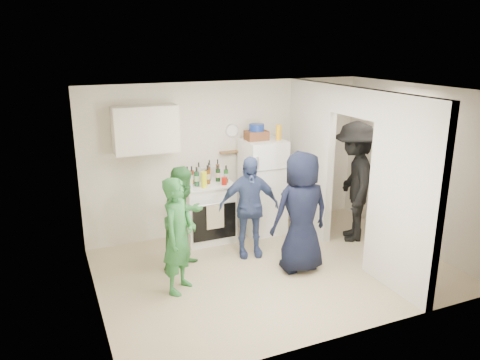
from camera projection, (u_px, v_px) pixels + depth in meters
name	position (u px, v px, depth m)	size (l,w,h in m)	color
floor	(274.00, 269.00, 6.62)	(4.80, 4.80, 0.00)	tan
wall_back	(229.00, 157.00, 7.77)	(4.80, 4.80, 0.00)	silver
wall_front	(353.00, 230.00, 4.77)	(4.80, 4.80, 0.00)	silver
wall_left	(90.00, 209.00, 5.36)	(3.40, 3.40, 0.00)	silver
wall_right	(415.00, 167.00, 7.17)	(3.40, 3.40, 0.00)	silver
ceiling	(278.00, 90.00, 5.91)	(4.80, 4.80, 0.00)	white
partition_pier_back	(310.00, 158.00, 7.69)	(0.12, 1.20, 2.50)	silver
partition_pier_front	(404.00, 198.00, 5.75)	(0.12, 1.20, 2.50)	silver
partition_header	(355.00, 102.00, 6.42)	(0.12, 1.00, 0.40)	silver
stove	(207.00, 211.00, 7.50)	(0.80, 0.67, 0.96)	white
upper_cabinet	(145.00, 129.00, 6.91)	(0.95, 0.34, 0.70)	silver
fridge	(263.00, 187.00, 7.75)	(0.65, 0.63, 1.57)	white
wicker_basket	(256.00, 135.00, 7.51)	(0.35, 0.25, 0.15)	brown
blue_bowl	(257.00, 127.00, 7.48)	(0.24, 0.24, 0.11)	navy
yellow_cup_stack_top	(279.00, 133.00, 7.49)	(0.09, 0.09, 0.25)	#FFB315
wall_clock	(232.00, 130.00, 7.64)	(0.22, 0.22, 0.03)	white
spice_shelf	(230.00, 152.00, 7.69)	(0.35, 0.08, 0.03)	olive
nook_window	(408.00, 139.00, 7.23)	(0.03, 0.70, 0.80)	black
nook_window_frame	(407.00, 139.00, 7.22)	(0.04, 0.76, 0.86)	white
nook_valance	(408.00, 117.00, 7.11)	(0.04, 0.82, 0.18)	white
yellow_cup_stack_stove	(204.00, 180.00, 7.09)	(0.09, 0.09, 0.25)	yellow
red_cup	(224.00, 181.00, 7.25)	(0.09, 0.09, 0.12)	#B0150B
person_green_left	(178.00, 236.00, 5.86)	(0.55, 0.36, 1.51)	#317C42
person_green_center	(185.00, 218.00, 6.50)	(0.72, 0.56, 1.48)	#337232
person_denim	(249.00, 207.00, 6.87)	(0.89, 0.37, 1.52)	#394D7C
person_navy	(301.00, 212.00, 6.39)	(0.83, 0.54, 1.70)	black
person_nook	(354.00, 182.00, 7.41)	(1.24, 0.71, 1.92)	black
bottle_a	(187.00, 175.00, 7.31)	(0.06, 0.06, 0.27)	brown
bottle_b	(197.00, 176.00, 7.16)	(0.07, 0.07, 0.30)	#174625
bottle_c	(199.00, 172.00, 7.41)	(0.06, 0.06, 0.31)	#9BA4A8
bottle_d	(208.00, 174.00, 7.28)	(0.08, 0.08, 0.30)	#613711
bottle_e	(210.00, 170.00, 7.51)	(0.06, 0.06, 0.32)	#96A0A7
bottle_f	(218.00, 173.00, 7.41)	(0.07, 0.07, 0.27)	black
bottle_g	(218.00, 169.00, 7.55)	(0.06, 0.06, 0.32)	brown
bottle_h	(191.00, 179.00, 7.12)	(0.07, 0.07, 0.25)	#B2B7BF
bottle_i	(209.00, 172.00, 7.42)	(0.06, 0.06, 0.30)	#683111
bottle_j	(226.00, 174.00, 7.34)	(0.07, 0.07, 0.28)	#225F20
bottle_k	(192.00, 175.00, 7.27)	(0.07, 0.07, 0.29)	maroon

